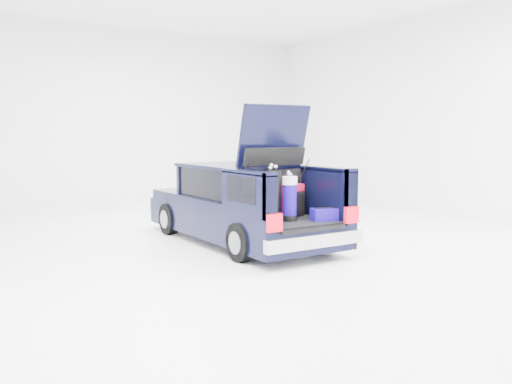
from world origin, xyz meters
TOP-DOWN VIEW (x-y plane):
  - ground at (0.00, 0.00)m, footprint 14.00×14.00m
  - car at (-0.00, 0.11)m, footprint 1.87×4.65m
  - red_suitcase at (0.34, -1.15)m, footprint 0.40×0.33m
  - black_golf_bag at (-0.23, -1.37)m, footprint 0.32×0.35m
  - blue_golf_bag at (-0.00, -1.51)m, footprint 0.26×0.26m
  - blue_duffel at (0.50, -1.77)m, footprint 0.46×0.37m

SIDE VIEW (x-z plane):
  - ground at x=0.00m, z-range 0.00..0.00m
  - car at x=0.00m, z-range -0.56..1.91m
  - blue_duffel at x=0.50m, z-range 0.59..0.80m
  - red_suitcase at x=0.34m, z-range 0.58..1.16m
  - blue_golf_bag at x=0.00m, z-range 0.56..1.37m
  - black_golf_bag at x=-0.23m, z-range 0.56..1.47m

